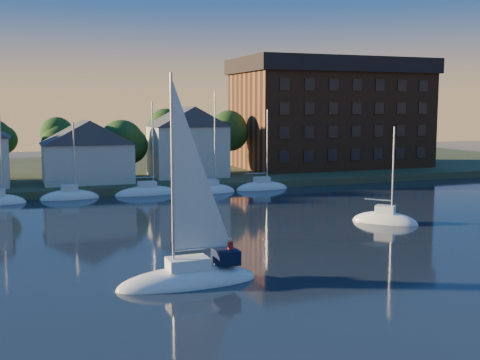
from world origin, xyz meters
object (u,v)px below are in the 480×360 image
hero_sailboat (190,275)px  drifting_sailboat_right (385,222)px  clubhouse_centre (87,150)px  condo_block (331,113)px  clubhouse_east (187,141)px

hero_sailboat → drifting_sailboat_right: size_ratio=1.38×
clubhouse_centre → condo_block: 41.05m
clubhouse_east → hero_sailboat: hero_sailboat is taller
condo_block → clubhouse_centre: bearing=-168.8°
clubhouse_centre → hero_sailboat: (1.08, -45.10, -4.55)m
clubhouse_centre → drifting_sailboat_right: 40.56m
clubhouse_east → condo_block: (26.00, 5.95, 3.79)m
clubhouse_east → drifting_sailboat_right: clubhouse_east is taller
clubhouse_east → clubhouse_centre: bearing=-171.9°
condo_block → hero_sailboat: condo_block is taller
clubhouse_centre → condo_block: condo_block is taller
drifting_sailboat_right → clubhouse_centre: bearing=171.7°
clubhouse_east → condo_block: size_ratio=0.34×
condo_block → drifting_sailboat_right: size_ratio=3.08×
condo_block → drifting_sailboat_right: 45.06m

